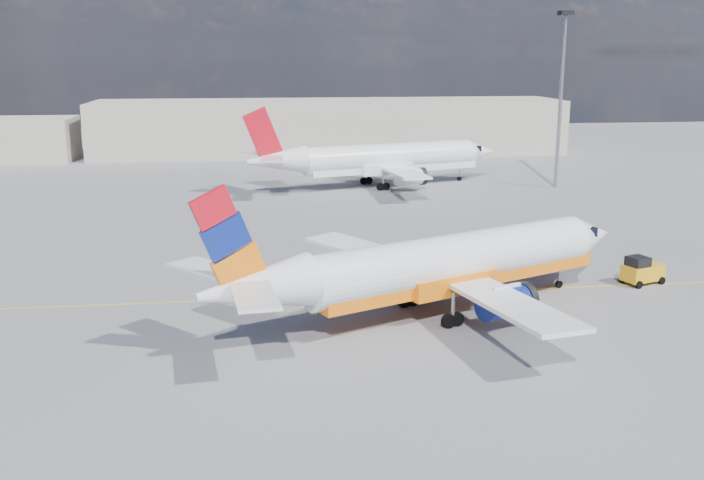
{
  "coord_description": "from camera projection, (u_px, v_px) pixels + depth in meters",
  "views": [
    {
      "loc": [
        -6.48,
        -44.1,
        15.04
      ],
      "look_at": [
        -0.53,
        3.56,
        3.5
      ],
      "focal_mm": 40.0,
      "sensor_mm": 36.0,
      "label": 1
    }
  ],
  "objects": [
    {
      "name": "gse_tug",
      "position": [
        642.0,
        271.0,
        52.02
      ],
      "size": [
        3.01,
        2.43,
        1.91
      ],
      "rotation": [
        0.0,
        0.0,
        0.35
      ],
      "color": "black",
      "rests_on": "ground"
    },
    {
      "name": "ground",
      "position": [
        368.0,
        310.0,
        46.85
      ],
      "size": [
        240.0,
        240.0,
        0.0
      ],
      "primitive_type": "plane",
      "color": "slate",
      "rests_on": "ground"
    },
    {
      "name": "second_jet",
      "position": [
        382.0,
        159.0,
        89.18
      ],
      "size": [
        31.32,
        23.85,
        9.48
      ],
      "rotation": [
        0.0,
        0.0,
        0.29
      ],
      "color": "white",
      "rests_on": "ground"
    },
    {
      "name": "main_jet",
      "position": [
        442.0,
        265.0,
        45.55
      ],
      "size": [
        29.01,
        21.81,
        8.98
      ],
      "rotation": [
        0.0,
        0.0,
        0.43
      ],
      "color": "white",
      "rests_on": "ground"
    },
    {
      "name": "traffic_cone",
      "position": [
        313.0,
        309.0,
        46.2
      ],
      "size": [
        0.43,
        0.43,
        0.6
      ],
      "color": "white",
      "rests_on": "ground"
    },
    {
      "name": "taxi_line",
      "position": [
        361.0,
        295.0,
        49.74
      ],
      "size": [
        70.0,
        0.15,
        0.01
      ],
      "primitive_type": "cube",
      "color": "yellow",
      "rests_on": "ground"
    },
    {
      "name": "terminal_main",
      "position": [
        330.0,
        127.0,
        118.88
      ],
      "size": [
        70.0,
        14.0,
        8.0
      ],
      "primitive_type": "cube",
      "color": "beige",
      "rests_on": "ground"
    },
    {
      "name": "floodlight_mast",
      "position": [
        562.0,
        84.0,
        86.86
      ],
      "size": [
        1.42,
        1.42,
        19.43
      ],
      "color": "#9898A0",
      "rests_on": "ground"
    }
  ]
}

